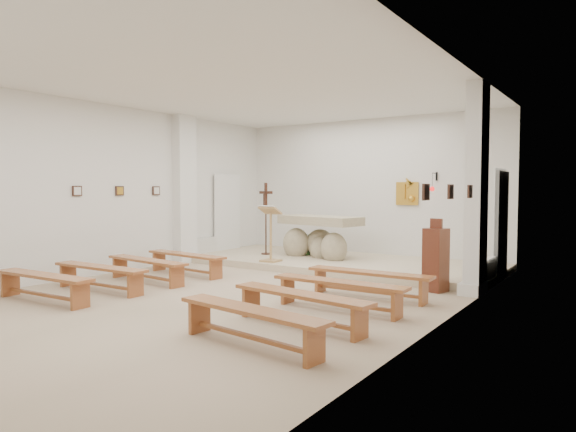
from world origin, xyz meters
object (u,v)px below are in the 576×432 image
Objects in this scene: lectern at (270,234)px; bench_right_second at (339,288)px; bench_left_second at (147,265)px; bench_left_third at (100,272)px; altar at (319,240)px; bench_right_fourth at (251,318)px; crucifix_stand at (266,213)px; bench_left_front at (186,259)px; bench_right_third at (301,301)px; donation_pedestal at (436,259)px; bench_left_fourth at (43,281)px; bench_right_front at (369,278)px.

bench_right_second is at bearing -43.99° from lectern.
bench_left_second is 1.02m from bench_left_third.
bench_left_second and bench_left_third have the same top height.
altar is 1.05× the size of bench_left_second.
bench_left_second is 4.58m from bench_right_fourth.
altar is at bearing 75.47° from bench_left_second.
crucifix_stand is 5.47m from bench_right_second.
altar reaches higher than bench_left_front.
altar is at bearing 125.37° from bench_right_third.
crucifix_stand is 0.84× the size of bench_right_third.
altar reaches higher than bench_left_third.
crucifix_stand reaches higher than bench_left_front.
bench_right_second is 1.00× the size of bench_left_third.
lectern is 1.00× the size of donation_pedestal.
donation_pedestal is 6.40m from bench_left_fourth.
lectern is 3.57m from bench_right_front.
bench_left_second is (-1.44, -3.95, -0.23)m from altar.
bench_left_second is 4.22m from bench_right_third.
donation_pedestal is 0.60× the size of bench_left_third.
altar is 5.64m from bench_right_third.
crucifix_stand is at bearing 93.94° from bench_left_second.
bench_right_fourth is (-0.71, -4.22, -0.22)m from donation_pedestal.
crucifix_stand is 0.84× the size of bench_left_second.
crucifix_stand is (-0.85, 0.98, 0.40)m from lectern.
bench_left_front and bench_left_third have the same top height.
bench_right_third is at bearing -88.46° from donation_pedestal.
lectern reaches higher than bench_left_front.
bench_left_second and bench_right_second have the same top height.
bench_right_third is at bearing -49.92° from altar.
bench_left_second is at bearing 87.39° from bench_left_fourth.
bench_right_front is 1.02m from bench_right_second.
bench_right_second is 0.99× the size of bench_right_third.
lectern reaches higher than bench_right_front.
lectern is 0.60× the size of bench_right_front.
donation_pedestal is 2.29m from bench_right_second.
lectern is 3.84m from bench_left_third.
bench_right_third is at bearing -8.51° from bench_left_second.
bench_right_third is 1.02m from bench_right_fourth.
bench_right_third is (3.99, -4.67, -0.84)m from crucifix_stand.
bench_left_fourth is (-4.09, -1.02, 0.00)m from bench_right_third.
bench_left_front is 1.00× the size of bench_left_fourth.
altar is at bearing 68.97° from bench_left_front.
donation_pedestal is 4.28m from bench_right_fourth.
donation_pedestal is 0.60× the size of bench_left_front.
bench_left_fourth is (0.00, -1.02, 0.00)m from bench_left_third.
donation_pedestal is 0.61× the size of bench_right_second.
bench_right_front is (4.09, 0.00, 0.00)m from bench_left_front.
bench_left_front is 4.58m from bench_right_third.
bench_left_second and bench_right_fourth have the same top height.
bench_left_fourth is (-1.44, -5.99, -0.23)m from altar.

